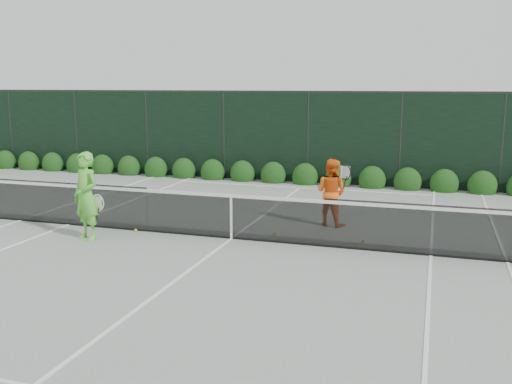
% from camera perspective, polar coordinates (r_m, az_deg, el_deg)
% --- Properties ---
extents(ground, '(80.00, 80.00, 0.00)m').
position_cam_1_polar(ground, '(12.32, -2.47, -4.70)').
color(ground, gray).
rests_on(ground, ground).
extents(tennis_net, '(12.90, 0.10, 1.07)m').
position_cam_1_polar(tennis_net, '(12.20, -2.60, -2.29)').
color(tennis_net, black).
rests_on(tennis_net, ground).
extents(player_woman, '(0.81, 0.68, 1.88)m').
position_cam_1_polar(player_woman, '(12.60, -16.63, -0.40)').
color(player_woman, '#60D53E').
rests_on(player_woman, ground).
extents(player_man, '(0.95, 0.82, 1.58)m').
position_cam_1_polar(player_man, '(13.45, 7.52, -0.01)').
color(player_man, orange).
rests_on(player_man, ground).
extents(court_lines, '(11.03, 23.83, 0.01)m').
position_cam_1_polar(court_lines, '(12.32, -2.47, -4.68)').
color(court_lines, white).
rests_on(court_lines, ground).
extents(windscreen_fence, '(32.00, 21.07, 3.06)m').
position_cam_1_polar(windscreen_fence, '(9.54, -8.12, -0.03)').
color(windscreen_fence, black).
rests_on(windscreen_fence, ground).
extents(hedge_row, '(31.66, 0.65, 0.94)m').
position_cam_1_polar(hedge_row, '(18.99, 4.93, 1.50)').
color(hedge_row, '#15380F').
rests_on(hedge_row, ground).
extents(tennis_balls, '(5.08, 0.77, 0.07)m').
position_cam_1_polar(tennis_balls, '(12.52, -0.07, -4.28)').
color(tennis_balls, '#C2ED34').
rests_on(tennis_balls, ground).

